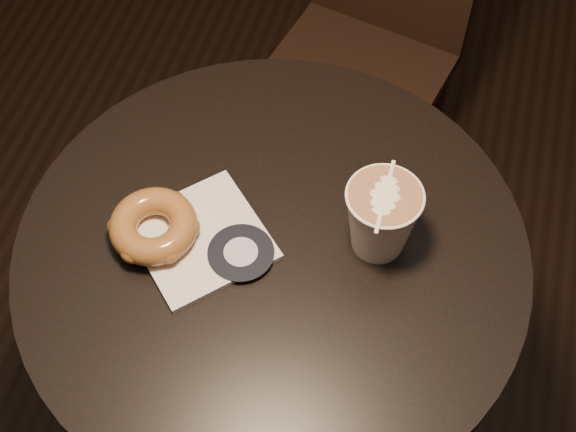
{
  "coord_description": "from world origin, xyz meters",
  "views": [
    {
      "loc": [
        0.17,
        -0.54,
        1.68
      ],
      "look_at": [
        0.01,
        0.03,
        0.79
      ],
      "focal_mm": 50.0,
      "sensor_mm": 36.0,
      "label": 1
    }
  ],
  "objects": [
    {
      "name": "chair",
      "position": [
        0.01,
        0.74,
        0.51
      ],
      "size": [
        0.43,
        0.43,
        0.91
      ],
      "rotation": [
        0.0,
        0.0,
        -0.23
      ],
      "color": "black",
      "rests_on": "ground"
    },
    {
      "name": "latte_cup",
      "position": [
        0.14,
        0.04,
        0.81
      ],
      "size": [
        0.1,
        0.1,
        0.11
      ],
      "primitive_type": null,
      "color": "white",
      "rests_on": "cafe_table"
    },
    {
      "name": "pastry_bag",
      "position": [
        -0.1,
        -0.02,
        0.75
      ],
      "size": [
        0.23,
        0.23,
        0.01
      ],
      "primitive_type": "cube",
      "rotation": [
        0.0,
        0.0,
        0.79
      ],
      "color": "silver",
      "rests_on": "cafe_table"
    },
    {
      "name": "doughnut",
      "position": [
        -0.16,
        -0.03,
        0.78
      ],
      "size": [
        0.12,
        0.12,
        0.04
      ],
      "primitive_type": "torus",
      "color": "brown",
      "rests_on": "pastry_bag"
    },
    {
      "name": "cafe_table",
      "position": [
        0.0,
        0.0,
        0.55
      ],
      "size": [
        0.7,
        0.7,
        0.75
      ],
      "color": "black",
      "rests_on": "ground"
    }
  ]
}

